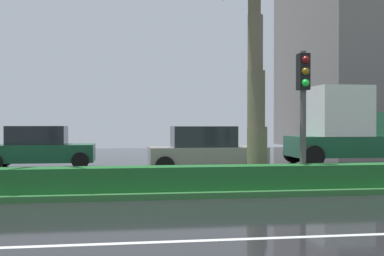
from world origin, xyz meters
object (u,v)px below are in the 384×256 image
traffic_signal_median_right (303,93)px  car_in_traffic_third (206,150)px  car_in_traffic_second (40,148)px  box_truck_lead (359,130)px

traffic_signal_median_right → car_in_traffic_third: bearing=107.0°
traffic_signal_median_right → car_in_traffic_second: 11.75m
traffic_signal_median_right → box_truck_lead: 9.93m
car_in_traffic_second → car_in_traffic_third: bearing=-24.2°
box_truck_lead → car_in_traffic_third: bearing=-160.7°
traffic_signal_median_right → car_in_traffic_second: (-8.09, 8.33, -1.80)m
car_in_traffic_third → box_truck_lead: box_truck_lead is taller
traffic_signal_median_right → box_truck_lead: (5.75, 8.03, -1.07)m
traffic_signal_median_right → car_in_traffic_third: 5.96m
car_in_traffic_second → box_truck_lead: box_truck_lead is taller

